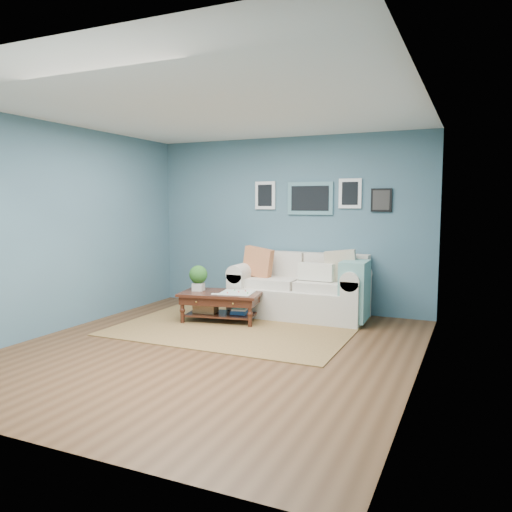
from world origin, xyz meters
The scene contains 4 objects.
room_shell centered at (0.01, 0.06, 1.36)m, with size 5.00×5.02×2.70m.
area_rug centered at (-0.20, 1.12, 0.01)m, with size 3.10×2.48×0.01m, color brown.
loveseat centered at (0.44, 2.03, 0.42)m, with size 2.01×0.91×1.04m.
coffee_table centered at (-0.61, 1.25, 0.35)m, with size 1.22×0.85×0.79m.
Camera 1 is at (2.74, -4.90, 1.67)m, focal length 35.00 mm.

